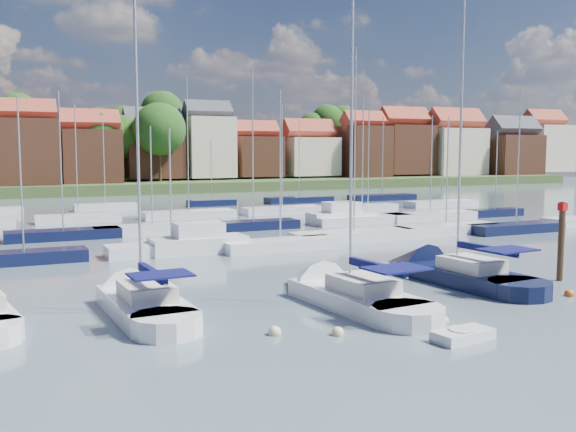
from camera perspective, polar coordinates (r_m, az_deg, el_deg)
name	(u,v)px	position (r m, az deg, el deg)	size (l,w,h in m)	color
ground	(192,222)	(67.90, -8.56, -0.52)	(260.00, 260.00, 0.00)	#495C64
sailboat_left	(137,301)	(31.48, -13.26, -7.38)	(3.44, 11.38, 15.33)	silver
sailboat_centre	(338,294)	(32.32, 4.51, -6.90)	(4.21, 12.20, 16.24)	silver
sailboat_navy	(444,273)	(38.66, 13.69, -4.93)	(4.26, 12.54, 17.02)	black
tender	(463,335)	(26.65, 15.29, -10.19)	(2.66, 1.50, 0.55)	silver
timber_piling	(560,257)	(40.07, 23.06, -3.36)	(0.40, 0.40, 6.81)	#4C331E
buoy_b	(338,335)	(26.58, 4.44, -10.51)	(0.50, 0.50, 0.50)	beige
buoy_c	(375,318)	(29.41, 7.71, -8.93)	(0.47, 0.47, 0.47)	#D85914
buoy_d	(444,323)	(29.06, 13.69, -9.23)	(0.43, 0.43, 0.43)	beige
buoy_e	(420,272)	(40.36, 11.64, -4.94)	(0.51, 0.51, 0.51)	#D85914
buoy_f	(569,296)	(36.32, 23.72, -6.53)	(0.50, 0.50, 0.50)	#D85914
buoy_g	(342,302)	(32.21, 4.81, -7.59)	(0.53, 0.53, 0.53)	#D85914
buoy_h	(275,335)	(26.55, -1.19, -10.51)	(0.55, 0.55, 0.55)	beige
marina_field	(224,222)	(63.83, -5.71, -0.50)	(79.62, 41.41, 15.93)	silver
far_shore_town	(89,162)	(158.90, -17.24, 4.57)	(212.46, 90.00, 22.27)	#3D4924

